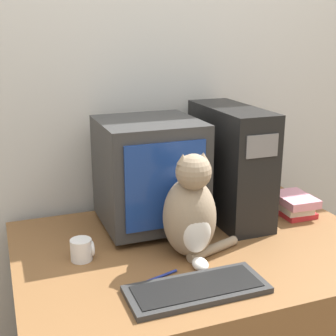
% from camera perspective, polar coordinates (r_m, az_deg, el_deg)
% --- Properties ---
extents(wall_back, '(7.00, 0.05, 2.50)m').
position_cam_1_polar(wall_back, '(2.07, -2.03, 8.91)').
color(wall_back, silver).
rests_on(wall_back, ground_plane).
extents(desk, '(1.31, 0.92, 0.77)m').
position_cam_1_polar(desk, '(1.94, 3.51, -19.57)').
color(desk, brown).
rests_on(desk, ground_plane).
extents(crt_monitor, '(0.37, 0.38, 0.43)m').
position_cam_1_polar(crt_monitor, '(1.81, -2.28, -0.61)').
color(crt_monitor, '#333333').
rests_on(crt_monitor, desk).
extents(computer_tower, '(0.18, 0.47, 0.46)m').
position_cam_1_polar(computer_tower, '(1.92, 7.57, 0.58)').
color(computer_tower, black).
rests_on(computer_tower, desk).
extents(keyboard, '(0.43, 0.17, 0.02)m').
position_cam_1_polar(keyboard, '(1.45, 3.54, -14.51)').
color(keyboard, '#2D2D2D').
rests_on(keyboard, desk).
extents(cat, '(0.29, 0.25, 0.37)m').
position_cam_1_polar(cat, '(1.59, 2.83, -5.49)').
color(cat, gray).
rests_on(cat, desk).
extents(book_stack, '(0.14, 0.19, 0.09)m').
position_cam_1_polar(book_stack, '(2.04, 15.09, -4.32)').
color(book_stack, red).
rests_on(book_stack, desk).
extents(pen, '(0.14, 0.05, 0.01)m').
position_cam_1_polar(pen, '(1.51, -1.24, -13.20)').
color(pen, navy).
rests_on(pen, desk).
extents(mug, '(0.08, 0.07, 0.08)m').
position_cam_1_polar(mug, '(1.64, -10.43, -9.77)').
color(mug, white).
rests_on(mug, desk).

